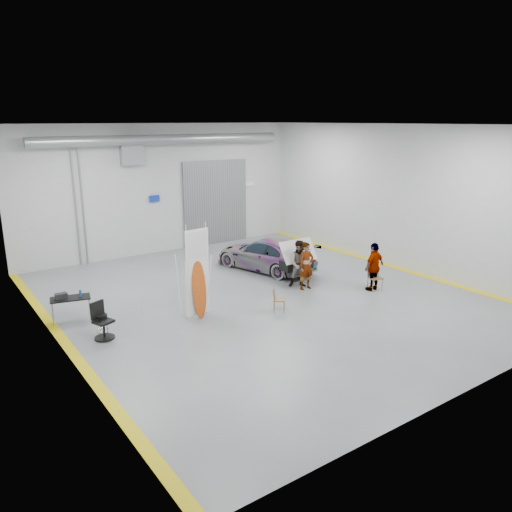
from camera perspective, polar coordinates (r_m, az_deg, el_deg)
ground at (r=17.99m, az=0.69°, el=-4.69°), size 16.00×16.00×0.00m
room_shell at (r=18.99m, az=-2.63°, el=9.02°), size 14.02×16.18×6.01m
sedan_car at (r=21.06m, az=1.10°, el=0.20°), size 2.95×4.89×1.33m
person_a at (r=18.66m, az=5.77°, el=-1.12°), size 0.66×0.43×1.80m
person_b at (r=18.88m, az=5.08°, el=-0.89°), size 1.11×1.04×1.81m
person_c at (r=18.93m, az=13.34°, el=-1.19°), size 1.11×0.57×1.82m
surfboard_display at (r=15.84m, az=-6.69°, el=-2.84°), size 0.87×0.29×3.09m
folding_chair_near at (r=16.63m, az=2.65°, el=-5.51°), size 0.53×0.61×0.80m
folding_chair_far at (r=19.12m, az=13.42°, el=-2.96°), size 0.57×0.61×0.95m
shop_stool at (r=15.37m, az=-17.16°, el=-7.62°), size 0.36×0.36×0.70m
work_table at (r=16.76m, az=-20.70°, el=-4.52°), size 1.31×0.87×0.98m
office_chair at (r=15.23m, az=-17.12°, el=-7.30°), size 0.62×0.65×1.09m
trunk_lid at (r=19.33m, az=4.67°, el=0.86°), size 1.55×0.94×0.04m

